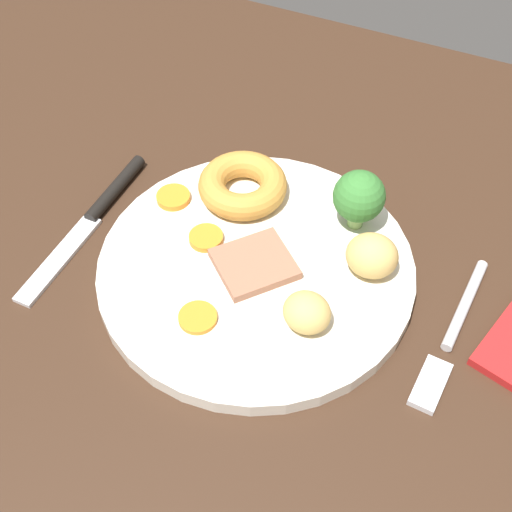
# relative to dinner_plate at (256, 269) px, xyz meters

# --- Properties ---
(dining_table) EXTENTS (1.20, 0.84, 0.04)m
(dining_table) POSITION_rel_dinner_plate_xyz_m (0.04, 0.03, -0.02)
(dining_table) COLOR #382316
(dining_table) RESTS_ON ground
(dinner_plate) EXTENTS (0.26, 0.26, 0.01)m
(dinner_plate) POSITION_rel_dinner_plate_xyz_m (0.00, 0.00, 0.00)
(dinner_plate) COLOR silver
(dinner_plate) RESTS_ON dining_table
(meat_slice_main) EXTENTS (0.08, 0.08, 0.01)m
(meat_slice_main) POSITION_rel_dinner_plate_xyz_m (-0.00, 0.00, 0.01)
(meat_slice_main) COLOR #9E664C
(meat_slice_main) RESTS_ON dinner_plate
(yorkshire_pudding) EXTENTS (0.08, 0.08, 0.02)m
(yorkshire_pudding) POSITION_rel_dinner_plate_xyz_m (0.04, -0.07, 0.02)
(yorkshire_pudding) COLOR #C68938
(yorkshire_pudding) RESTS_ON dinner_plate
(roast_potato_left) EXTENTS (0.04, 0.04, 0.03)m
(roast_potato_left) POSITION_rel_dinner_plate_xyz_m (-0.06, 0.04, 0.02)
(roast_potato_left) COLOR #D8B260
(roast_potato_left) RESTS_ON dinner_plate
(roast_potato_right) EXTENTS (0.05, 0.04, 0.04)m
(roast_potato_right) POSITION_rel_dinner_plate_xyz_m (-0.09, -0.03, 0.03)
(roast_potato_right) COLOR #D8B260
(roast_potato_right) RESTS_ON dinner_plate
(carrot_coin_front) EXTENTS (0.03, 0.03, 0.01)m
(carrot_coin_front) POSITION_rel_dinner_plate_xyz_m (0.10, -0.04, 0.01)
(carrot_coin_front) COLOR orange
(carrot_coin_front) RESTS_ON dinner_plate
(carrot_coin_back) EXTENTS (0.03, 0.03, 0.00)m
(carrot_coin_back) POSITION_rel_dinner_plate_xyz_m (0.02, 0.07, 0.01)
(carrot_coin_back) COLOR orange
(carrot_coin_back) RESTS_ON dinner_plate
(carrot_coin_side) EXTENTS (0.03, 0.03, 0.01)m
(carrot_coin_side) POSITION_rel_dinner_plate_xyz_m (0.05, -0.01, 0.01)
(carrot_coin_side) COLOR orange
(carrot_coin_side) RESTS_ON dinner_plate
(broccoli_floret) EXTENTS (0.04, 0.04, 0.06)m
(broccoli_floret) POSITION_rel_dinner_plate_xyz_m (-0.06, -0.08, 0.04)
(broccoli_floret) COLOR #8CB766
(broccoli_floret) RESTS_ON dinner_plate
(fork) EXTENTS (0.03, 0.15, 0.01)m
(fork) POSITION_rel_dinner_plate_xyz_m (-0.17, -0.00, -0.00)
(fork) COLOR silver
(fork) RESTS_ON dining_table
(knife) EXTENTS (0.02, 0.19, 0.01)m
(knife) POSITION_rel_dinner_plate_xyz_m (0.16, -0.00, -0.00)
(knife) COLOR black
(knife) RESTS_ON dining_table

